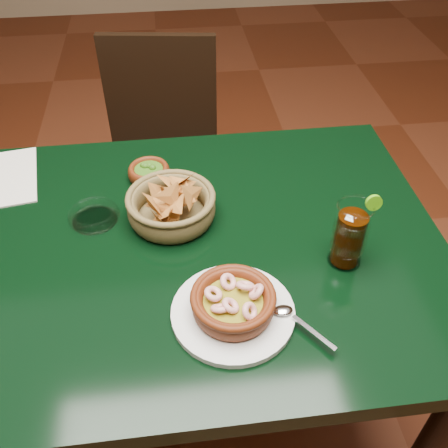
{
  "coord_description": "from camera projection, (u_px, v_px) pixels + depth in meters",
  "views": [
    {
      "loc": [
        0.05,
        -0.74,
        1.48
      ],
      "look_at": [
        0.14,
        -0.02,
        0.81
      ],
      "focal_mm": 40.0,
      "sensor_mm": 36.0,
      "label": 1
    }
  ],
  "objects": [
    {
      "name": "dining_chair",
      "position": [
        161.0,
        158.0,
        1.73
      ],
      "size": [
        0.45,
        0.45,
        0.86
      ],
      "color": "black",
      "rests_on": "ground"
    },
    {
      "name": "paper_menu",
      "position": [
        0.0,
        179.0,
        1.19
      ],
      "size": [
        0.2,
        0.25,
        0.0
      ],
      "color": "beige",
      "rests_on": "dining_table"
    },
    {
      "name": "shrimp_plate",
      "position": [
        233.0,
        305.0,
        0.88
      ],
      "size": [
        0.27,
        0.22,
        0.07
      ],
      "color": "silver",
      "rests_on": "dining_table"
    },
    {
      "name": "ground",
      "position": [
        178.0,
        417.0,
        1.53
      ],
      "size": [
        7.0,
        7.0,
        0.0
      ],
      "primitive_type": "plane",
      "color": "#471C0C",
      "rests_on": "ground"
    },
    {
      "name": "chip_basket",
      "position": [
        171.0,
        206.0,
        1.06
      ],
      "size": [
        0.22,
        0.22,
        0.14
      ],
      "color": "brown",
      "rests_on": "dining_table"
    },
    {
      "name": "cola_drink",
      "position": [
        350.0,
        235.0,
        0.95
      ],
      "size": [
        0.14,
        0.14,
        0.16
      ],
      "color": "white",
      "rests_on": "dining_table"
    },
    {
      "name": "guacamole_ramekin",
      "position": [
        149.0,
        172.0,
        1.18
      ],
      "size": [
        0.12,
        0.12,
        0.04
      ],
      "color": "#4C1C09",
      "rests_on": "dining_table"
    },
    {
      "name": "dining_table",
      "position": [
        160.0,
        276.0,
        1.09
      ],
      "size": [
        1.2,
        0.8,
        0.75
      ],
      "color": "black",
      "rests_on": "ground"
    },
    {
      "name": "glass_ashtray",
      "position": [
        94.0,
        216.0,
        1.07
      ],
      "size": [
        0.12,
        0.12,
        0.03
      ],
      "color": "white",
      "rests_on": "dining_table"
    }
  ]
}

